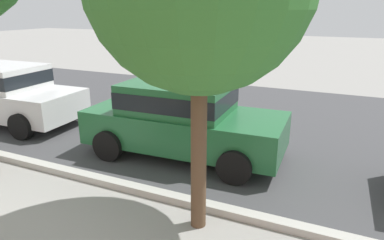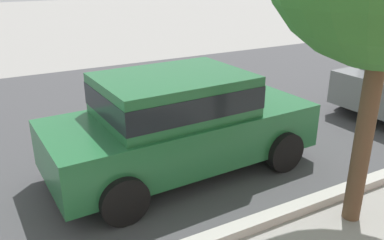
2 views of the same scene
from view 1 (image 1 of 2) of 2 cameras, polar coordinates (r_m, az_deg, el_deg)
street_surface at (r=10.24m, az=1.78°, el=0.82°), size 60.00×9.00×0.01m
curb_stone at (r=6.53m, az=-14.44°, el=-9.54°), size 60.00×0.20×0.12m
parked_car_white at (r=10.65m, az=-28.19°, el=4.02°), size 4.17×2.05×1.56m
parked_car_green at (r=7.26m, az=-1.62°, el=0.52°), size 4.17×2.05×1.56m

